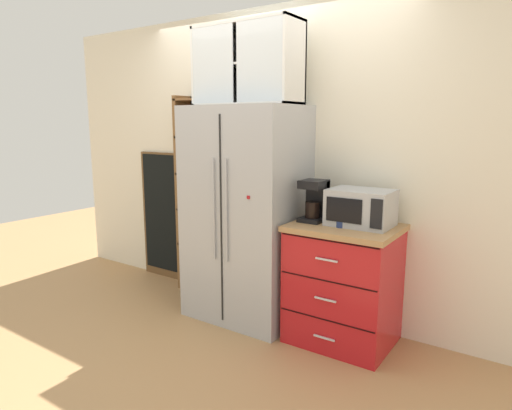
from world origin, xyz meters
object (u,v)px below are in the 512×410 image
object	(u,v)px
refrigerator	(246,214)
microwave	(361,208)
mug_navy	(342,220)
coffee_maker	(315,200)
chalkboard_menu	(165,215)
bottle_cobalt	(348,210)

from	to	relation	value
refrigerator	microwave	xyz separation A→B (m)	(0.95, 0.08, 0.14)
mug_navy	coffee_maker	bearing A→B (deg)	162.77
mug_navy	chalkboard_menu	distance (m)	2.16
bottle_cobalt	chalkboard_menu	size ratio (longest dim) A/B	0.19
refrigerator	chalkboard_menu	world-z (taller)	refrigerator
microwave	chalkboard_menu	xyz separation A→B (m)	(-2.20, 0.22, -0.36)
mug_navy	bottle_cobalt	world-z (taller)	bottle_cobalt
coffee_maker	bottle_cobalt	xyz separation A→B (m)	(0.25, 0.03, -0.05)
microwave	bottle_cobalt	bearing A→B (deg)	-173.00
bottle_cobalt	chalkboard_menu	distance (m)	2.15
refrigerator	chalkboard_menu	xyz separation A→B (m)	(-1.26, 0.30, -0.21)
refrigerator	chalkboard_menu	distance (m)	1.31
coffee_maker	mug_navy	world-z (taller)	coffee_maker
bottle_cobalt	chalkboard_menu	xyz separation A→B (m)	(-2.11, 0.23, -0.33)
coffee_maker	mug_navy	bearing A→B (deg)	-17.23
refrigerator	coffee_maker	bearing A→B (deg)	3.48
refrigerator	microwave	distance (m)	0.96
microwave	chalkboard_menu	size ratio (longest dim) A/B	0.34
refrigerator	bottle_cobalt	xyz separation A→B (m)	(0.86, 0.07, 0.12)
coffee_maker	microwave	bearing A→B (deg)	7.01
microwave	coffee_maker	size ratio (longest dim) A/B	1.42
refrigerator	bottle_cobalt	size ratio (longest dim) A/B	7.09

